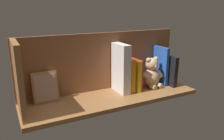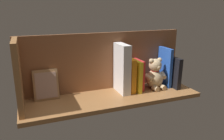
# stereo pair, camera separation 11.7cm
# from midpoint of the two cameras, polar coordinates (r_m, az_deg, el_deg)

# --- Properties ---
(ground_plane) EXTENTS (0.95, 0.28, 0.02)m
(ground_plane) POSITION_cam_midpoint_polar(r_m,az_deg,el_deg) (1.22, -2.76, -7.05)
(ground_plane) COLOR #9E6B3D
(shelf_back_panel) EXTENTS (0.95, 0.02, 0.33)m
(shelf_back_panel) POSITION_cam_midpoint_polar(r_m,az_deg,el_deg) (1.27, -5.09, 2.09)
(shelf_back_panel) COLOR brown
(shelf_back_panel) RESTS_ON ground_plane
(shelf_side_divider) EXTENTS (0.02, 0.22, 0.33)m
(shelf_side_divider) POSITION_cam_midpoint_polar(r_m,az_deg,el_deg) (1.07, -25.56, -2.12)
(shelf_side_divider) COLOR #9E6B3D
(shelf_side_divider) RESTS_ON ground_plane
(book_0) EXTENTS (0.03, 0.17, 0.18)m
(book_0) POSITION_cam_midpoint_polar(r_m,az_deg,el_deg) (1.40, 11.40, 0.05)
(book_0) COLOR black
(book_0) RESTS_ON ground_plane
(book_1) EXTENTS (0.02, 0.13, 0.23)m
(book_1) POSITION_cam_midpoint_polar(r_m,az_deg,el_deg) (1.39, 9.88, 1.11)
(book_1) COLOR blue
(book_1) RESTS_ON ground_plane
(teddy_bear) EXTENTS (0.15, 0.12, 0.18)m
(teddy_bear) POSITION_cam_midpoint_polar(r_m,az_deg,el_deg) (1.34, 7.63, -0.98)
(teddy_bear) COLOR #D1B284
(teddy_bear) RESTS_ON ground_plane
(book_2) EXTENTS (0.02, 0.12, 0.17)m
(book_2) POSITION_cam_midpoint_polar(r_m,az_deg,el_deg) (1.31, 3.62, -0.96)
(book_2) COLOR red
(book_2) RESTS_ON ground_plane
(book_3) EXTENTS (0.02, 0.14, 0.18)m
(book_3) POSITION_cam_midpoint_polar(r_m,az_deg,el_deg) (1.29, 2.79, -1.20)
(book_3) COLOR yellow
(book_3) RESTS_ON ground_plane
(book_4) EXTENTS (0.03, 0.13, 0.19)m
(book_4) POSITION_cam_midpoint_polar(r_m,az_deg,el_deg) (1.27, 1.31, -1.09)
(book_4) COLOR orange
(book_4) RESTS_ON ground_plane
(dictionary_thick_white) EXTENTS (0.05, 0.14, 0.27)m
(dictionary_thick_white) POSITION_cam_midpoint_polar(r_m,az_deg,el_deg) (1.24, -0.45, 0.41)
(dictionary_thick_white) COLOR white
(dictionary_thick_white) RESTS_ON ground_plane
(picture_frame_leaning) EXTENTS (0.13, 0.05, 0.16)m
(picture_frame_leaning) POSITION_cam_midpoint_polar(r_m,az_deg,el_deg) (1.18, -19.32, -4.23)
(picture_frame_leaning) COLOR #A87A4C
(picture_frame_leaning) RESTS_ON ground_plane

